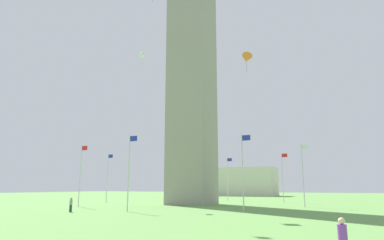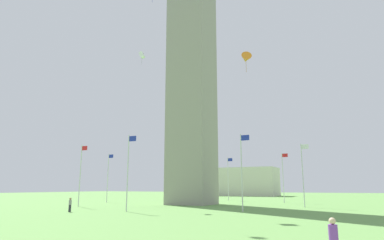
{
  "view_description": "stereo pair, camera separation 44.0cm",
  "coord_description": "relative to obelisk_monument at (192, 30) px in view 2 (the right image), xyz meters",
  "views": [
    {
      "loc": [
        23.94,
        -50.57,
        2.8
      ],
      "look_at": [
        0.0,
        0.0,
        14.03
      ],
      "focal_mm": 31.29,
      "sensor_mm": 36.0,
      "label": 1
    },
    {
      "loc": [
        24.34,
        -50.38,
        2.8
      ],
      "look_at": [
        0.0,
        0.0,
        14.03
      ],
      "focal_mm": 31.29,
      "sensor_mm": 36.0,
      "label": 2
    }
  ],
  "objects": [
    {
      "name": "flagpole_n",
      "position": [
        17.64,
        0.0,
        -25.82
      ],
      "size": [
        1.12,
        0.14,
        8.96
      ],
      "color": "silver",
      "rests_on": "ground"
    },
    {
      "name": "flagpole_sw",
      "position": [
        -12.38,
        -12.43,
        -25.82
      ],
      "size": [
        1.12,
        0.14,
        8.96
      ],
      "color": "silver",
      "rests_on": "ground"
    },
    {
      "name": "flagpole_ne",
      "position": [
        12.49,
        12.43,
        -25.82
      ],
      "size": [
        1.12,
        0.14,
        8.96
      ],
      "color": "silver",
      "rests_on": "ground"
    },
    {
      "name": "flagpole_nw",
      "position": [
        12.49,
        -12.43,
        -25.82
      ],
      "size": [
        1.12,
        0.14,
        8.96
      ],
      "color": "silver",
      "rests_on": "ground"
    },
    {
      "name": "flagpole_e",
      "position": [
        0.05,
        17.58,
        -25.82
      ],
      "size": [
        1.12,
        0.14,
        8.96
      ],
      "color": "silver",
      "rests_on": "ground"
    },
    {
      "name": "kite_white_box",
      "position": [
        -5.49,
        -7.52,
        -6.66
      ],
      "size": [
        1.05,
        0.71,
        2.22
      ],
      "color": "white"
    },
    {
      "name": "obelisk_monument",
      "position": [
        0.0,
        0.0,
        0.0
      ],
      "size": [
        6.75,
        6.75,
        61.4
      ],
      "color": "gray",
      "rests_on": "ground"
    },
    {
      "name": "person_gray_shirt",
      "position": [
        -5.36,
        -21.01,
        -29.91
      ],
      "size": [
        0.32,
        0.32,
        1.6
      ],
      "rotation": [
        0.0,
        0.0,
        0.82
      ],
      "color": "#2D2D38",
      "rests_on": "ground"
    },
    {
      "name": "ground_plane",
      "position": [
        0.0,
        0.0,
        -30.7
      ],
      "size": [
        260.0,
        260.0,
        0.0
      ],
      "primitive_type": "plane",
      "color": "#609347"
    },
    {
      "name": "flagpole_s",
      "position": [
        -17.53,
        0.0,
        -25.82
      ],
      "size": [
        1.12,
        0.14,
        8.96
      ],
      "color": "silver",
      "rests_on": "ground"
    },
    {
      "name": "flagpole_se",
      "position": [
        -12.38,
        12.43,
        -25.82
      ],
      "size": [
        1.12,
        0.14,
        8.96
      ],
      "color": "silver",
      "rests_on": "ground"
    },
    {
      "name": "flagpole_w",
      "position": [
        0.05,
        -17.58,
        -25.82
      ],
      "size": [
        1.12,
        0.14,
        8.96
      ],
      "color": "silver",
      "rests_on": "ground"
    },
    {
      "name": "kite_orange_delta",
      "position": [
        12.18,
        -8.21,
        -10.62
      ],
      "size": [
        2.03,
        2.17,
        2.88
      ],
      "color": "orange"
    },
    {
      "name": "distant_building",
      "position": [
        -11.99,
        56.47,
        -26.25
      ],
      "size": [
        28.14,
        11.27,
        8.89
      ],
      "color": "beige",
      "rests_on": "ground"
    }
  ]
}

